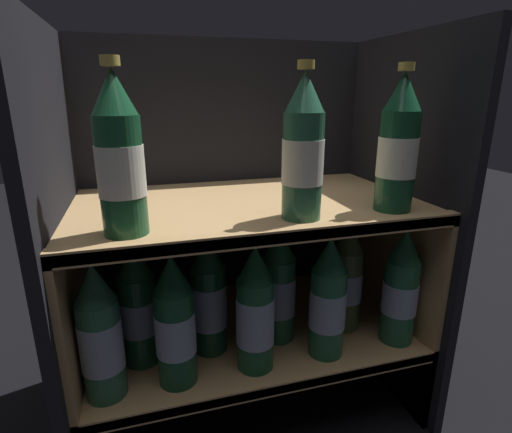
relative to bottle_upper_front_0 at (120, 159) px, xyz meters
name	(u,v)px	position (x,y,z in m)	size (l,w,h in m)	color
fridge_back_wall	(226,208)	(0.23, 0.35, -0.19)	(0.73, 0.02, 0.82)	black
fridge_side_left	(65,254)	(-0.12, 0.14, -0.19)	(0.02, 0.45, 0.82)	black
fridge_side_right	(394,221)	(0.59, 0.14, -0.19)	(0.02, 0.45, 0.82)	black
shelf_lower	(250,340)	(0.23, 0.13, -0.44)	(0.69, 0.41, 0.20)	tan
shelf_upper	(249,256)	(0.23, 0.13, -0.24)	(0.69, 0.41, 0.49)	tan
bottle_upper_front_0	(120,159)	(0.00, 0.00, 0.00)	(0.07, 0.07, 0.26)	#194C2D
bottle_upper_front_1	(303,152)	(0.30, 0.00, 0.00)	(0.07, 0.07, 0.26)	#285B42
bottle_upper_front_2	(398,147)	(0.48, 0.00, 0.00)	(0.07, 0.07, 0.26)	#144228
bottle_lower_front_0	(100,336)	(-0.06, 0.00, -0.29)	(0.07, 0.07, 0.26)	#285B42
bottle_lower_front_1	(175,324)	(0.06, 0.00, -0.29)	(0.07, 0.07, 0.26)	#144228
bottle_lower_front_2	(255,312)	(0.21, 0.00, -0.29)	(0.07, 0.07, 0.26)	#194C2D
bottle_lower_front_3	(328,301)	(0.36, 0.00, -0.29)	(0.07, 0.07, 0.26)	#1E5638
bottle_lower_front_4	(401,289)	(0.52, 0.00, -0.29)	(0.07, 0.07, 0.26)	#1E5638
bottle_lower_back_0	(138,306)	(0.00, 0.08, -0.29)	(0.07, 0.07, 0.26)	#194C2D
bottle_lower_back_1	(209,297)	(0.14, 0.08, -0.29)	(0.07, 0.07, 0.26)	#144228
bottle_lower_back_2	(279,287)	(0.28, 0.08, -0.29)	(0.07, 0.07, 0.26)	#1E5638
bottle_lower_back_3	(346,278)	(0.44, 0.08, -0.29)	(0.07, 0.07, 0.26)	#384C28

